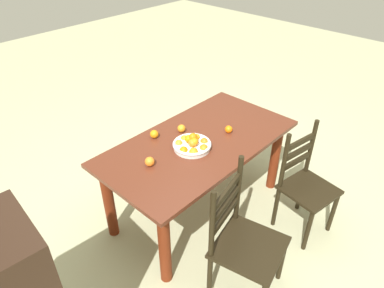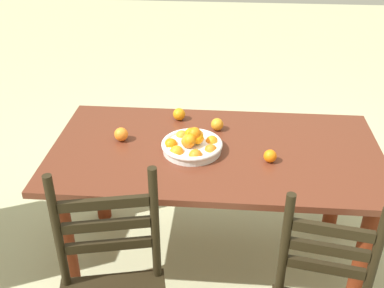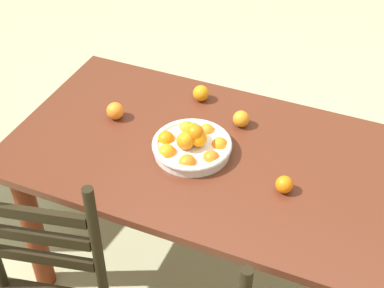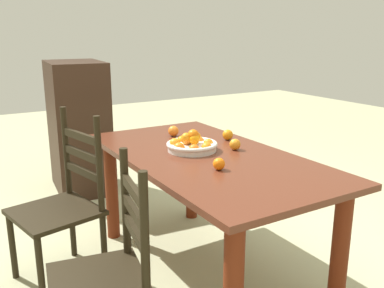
% 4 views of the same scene
% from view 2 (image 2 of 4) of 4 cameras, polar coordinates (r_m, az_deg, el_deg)
% --- Properties ---
extents(ground_plane, '(12.00, 12.00, 0.00)m').
position_cam_2_polar(ground_plane, '(2.76, 2.50, -13.75)').
color(ground_plane, '#AFB086').
extents(dining_table, '(1.63, 0.86, 0.73)m').
position_cam_2_polar(dining_table, '(2.38, 2.82, -3.32)').
color(dining_table, '#582819').
rests_on(dining_table, ground).
extents(fruit_bowl, '(0.30, 0.30, 0.13)m').
position_cam_2_polar(fruit_bowl, '(2.27, -0.03, -0.11)').
color(fruit_bowl, silver).
rests_on(fruit_bowl, dining_table).
extents(orange_loose_0, '(0.07, 0.07, 0.07)m').
position_cam_2_polar(orange_loose_0, '(2.47, 2.98, 2.41)').
color(orange_loose_0, orange).
rests_on(orange_loose_0, dining_table).
extents(orange_loose_1, '(0.07, 0.07, 0.07)m').
position_cam_2_polar(orange_loose_1, '(2.39, -8.64, 1.18)').
color(orange_loose_1, orange).
rests_on(orange_loose_1, dining_table).
extents(orange_loose_2, '(0.06, 0.06, 0.06)m').
position_cam_2_polar(orange_loose_2, '(2.22, 9.52, -1.46)').
color(orange_loose_2, orange).
rests_on(orange_loose_2, dining_table).
extents(orange_loose_3, '(0.07, 0.07, 0.07)m').
position_cam_2_polar(orange_loose_3, '(2.57, -1.58, 3.66)').
color(orange_loose_3, orange).
rests_on(orange_loose_3, dining_table).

